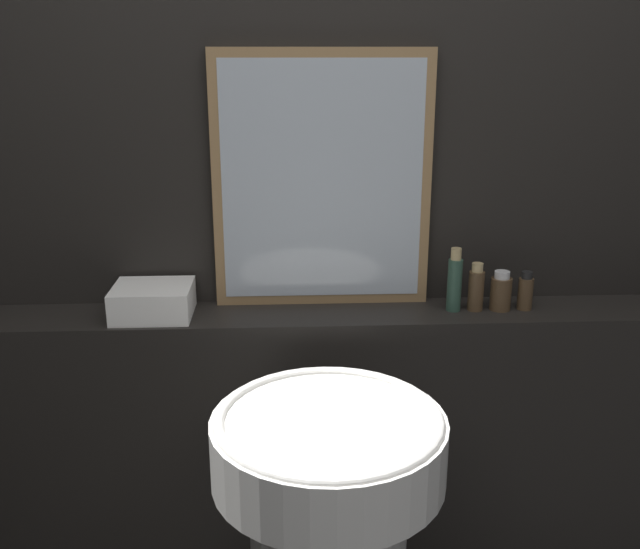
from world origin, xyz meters
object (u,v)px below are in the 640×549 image
object	(u,v)px
mirror	(322,181)
towel_stack	(153,301)
body_wash_bottle	(525,292)
shampoo_bottle	(455,282)
conditioner_bottle	(476,289)
lotion_bottle	(501,292)

from	to	relation	value
mirror	towel_stack	bearing A→B (deg)	-169.74
towel_stack	body_wash_bottle	size ratio (longest dim) A/B	1.93
towel_stack	shampoo_bottle	bearing A→B (deg)	0.00
towel_stack	body_wash_bottle	distance (m)	0.97
towel_stack	shampoo_bottle	distance (m)	0.78
mirror	towel_stack	distance (m)	0.53
mirror	body_wash_bottle	world-z (taller)	mirror
mirror	conditioner_bottle	world-z (taller)	mirror
shampoo_bottle	lotion_bottle	bearing A→B (deg)	-0.00
lotion_bottle	towel_stack	bearing A→B (deg)	180.00
shampoo_bottle	conditioner_bottle	bearing A→B (deg)	-0.00
lotion_bottle	conditioner_bottle	bearing A→B (deg)	180.00
lotion_bottle	mirror	bearing A→B (deg)	170.32
shampoo_bottle	body_wash_bottle	world-z (taller)	shampoo_bottle
shampoo_bottle	body_wash_bottle	xyz separation A→B (m)	(0.19, -0.00, -0.03)
towel_stack	lotion_bottle	distance (m)	0.90
conditioner_bottle	lotion_bottle	distance (m)	0.07
towel_stack	conditioner_bottle	bearing A→B (deg)	0.00
mirror	conditioner_bottle	size ratio (longest dim) A/B	5.16
conditioner_bottle	lotion_bottle	bearing A→B (deg)	0.00
lotion_bottle	body_wash_bottle	world-z (taller)	lotion_bottle
mirror	lotion_bottle	world-z (taller)	mirror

